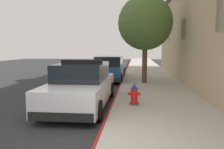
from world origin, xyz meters
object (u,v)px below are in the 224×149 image
Objects in this scene: parked_car_silver_ahead at (109,69)px; street_tree at (145,23)px; police_cruiser at (82,86)px; fire_hydrant at (134,95)px.

street_tree reaches higher than parked_car_silver_ahead.
police_cruiser is at bearing -115.76° from street_tree.
fire_hydrant is at bearing -95.88° from street_tree.
police_cruiser is at bearing -91.45° from parked_car_silver_ahead.
police_cruiser is at bearing 174.00° from fire_hydrant.
street_tree is (0.54, 5.23, 2.97)m from fire_hydrant.
fire_hydrant is (1.89, -0.20, -0.24)m from police_cruiser.
fire_hydrant is 0.16× the size of street_tree.
police_cruiser is 1.92m from fire_hydrant.
police_cruiser reaches higher than fire_hydrant.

